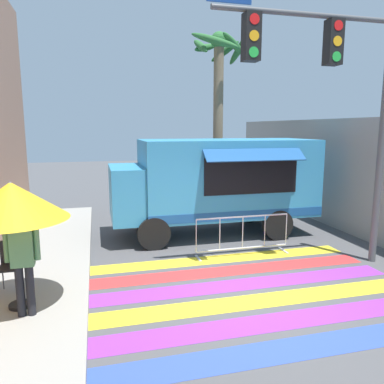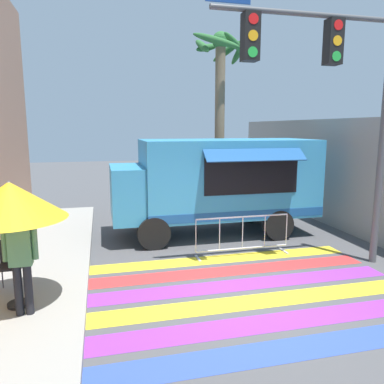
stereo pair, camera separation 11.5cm
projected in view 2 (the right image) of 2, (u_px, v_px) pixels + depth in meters
ground_plane at (246, 290)px, 7.31m from camera, size 60.00×60.00×0.00m
concrete_wall_right at (355, 177)px, 10.96m from camera, size 0.20×16.00×3.41m
crosswalk_painted at (249, 292)px, 7.19m from camera, size 6.40×4.36×0.01m
food_truck at (213, 180)px, 10.93m from camera, size 5.87×2.70×2.80m
traffic_signal_pole at (333, 78)px, 7.82m from camera, size 4.24×0.29×5.82m
patio_umbrella at (10, 201)px, 6.02m from camera, size 1.78×1.78×2.12m
folding_chair at (11, 260)px, 6.87m from camera, size 0.42×0.42×0.94m
vendor_person at (21, 254)px, 5.88m from camera, size 0.53×0.23×1.77m
barricade_front at (242, 236)px, 9.23m from camera, size 2.40×0.44×1.00m
palm_tree at (220, 91)px, 13.36m from camera, size 2.16×2.18×6.45m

